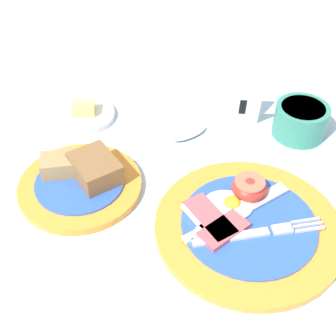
% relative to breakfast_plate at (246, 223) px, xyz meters
% --- Properties ---
extents(ground_plane, '(3.00, 3.00, 0.00)m').
position_rel_breakfast_plate_xyz_m(ground_plane, '(-0.10, -0.03, -0.01)').
color(ground_plane, '#A3BCD1').
extents(breakfast_plate, '(0.26, 0.26, 0.04)m').
position_rel_breakfast_plate_xyz_m(breakfast_plate, '(0.00, 0.00, 0.00)').
color(breakfast_plate, orange).
rests_on(breakfast_plate, ground_plane).
extents(bread_plate, '(0.19, 0.19, 0.05)m').
position_rel_breakfast_plate_xyz_m(bread_plate, '(-0.25, 0.04, 0.01)').
color(bread_plate, orange).
rests_on(bread_plate, ground_plane).
extents(sugar_cup, '(0.09, 0.09, 0.06)m').
position_rel_breakfast_plate_xyz_m(sugar_cup, '(0.08, 0.23, 0.02)').
color(sugar_cup, '#337F6B').
rests_on(sugar_cup, ground_plane).
extents(butter_dish, '(0.11, 0.11, 0.03)m').
position_rel_breakfast_plate_xyz_m(butter_dish, '(-0.30, 0.22, -0.00)').
color(butter_dish, silver).
rests_on(butter_dish, ground_plane).
extents(number_card, '(0.06, 0.05, 0.07)m').
position_rel_breakfast_plate_xyz_m(number_card, '(-0.02, 0.25, 0.03)').
color(number_card, white).
rests_on(number_card, ground_plane).
extents(teaspoon_by_saucer, '(0.15, 0.15, 0.01)m').
position_rel_breakfast_plate_xyz_m(teaspoon_by_saucer, '(-0.13, 0.17, -0.00)').
color(teaspoon_by_saucer, silver).
rests_on(teaspoon_by_saucer, ground_plane).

